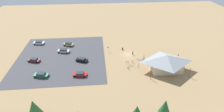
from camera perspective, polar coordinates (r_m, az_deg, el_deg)
name	(u,v)px	position (r m, az deg, el deg)	size (l,w,h in m)	color
ground	(129,55)	(71.27, 5.26, 0.46)	(160.00, 160.00, 0.00)	#9E7F56
parking_lot_asphalt	(61,57)	(71.82, -15.65, -0.37)	(32.94, 35.41, 0.05)	#424247
bike_pavilion	(166,61)	(63.18, 16.63, -1.63)	(13.10, 9.81, 5.57)	beige
trash_bin	(123,49)	(74.42, 3.32, 2.31)	(0.60, 0.60, 0.90)	brown
lot_sign	(108,48)	(72.50, -1.24, 2.41)	(0.56, 0.08, 2.20)	#99999E
pine_east	(137,112)	(42.85, 7.80, -17.00)	(2.92, 2.92, 5.82)	brown
pine_far_west	(34,110)	(44.99, -23.18, -15.20)	(3.97, 3.97, 7.57)	brown
pine_midwest	(165,107)	(45.59, 16.30, -15.03)	(2.80, 2.80, 5.77)	brown
bicycle_red_edge_south	(138,65)	(64.25, 8.28, -2.97)	(0.62, 1.73, 0.89)	black
bicycle_yellow_yard_right	(133,62)	(65.88, 6.57, -1.92)	(0.60, 1.76, 0.90)	black
bicycle_white_lone_west	(142,62)	(66.60, 9.28, -1.80)	(0.85, 1.45, 0.83)	black
bicycle_green_lone_east	(127,62)	(65.76, 4.79, -1.93)	(1.45, 0.94, 0.80)	black
bicycle_black_trailside	(128,68)	(62.49, 5.17, -3.81)	(0.64, 1.72, 0.88)	black
bicycle_blue_by_bin	(139,60)	(67.68, 8.40, -1.12)	(1.63, 0.71, 0.86)	black
bicycle_orange_near_porch	(144,59)	(68.34, 9.90, -0.97)	(1.58, 0.54, 0.81)	black
bicycle_purple_yard_center	(131,66)	(63.78, 5.89, -3.08)	(1.73, 0.48, 0.86)	black
car_tan_by_curb	(68,44)	(79.51, -13.53, 3.65)	(4.62, 3.14, 1.46)	tan
car_silver_mid_lot	(63,51)	(74.67, -15.01, 1.63)	(4.90, 2.68, 1.47)	#BCBCC1
car_red_near_entry	(80,74)	(59.75, -10.05, -5.61)	(4.50, 2.26, 1.34)	red
car_maroon_far_end	(34,60)	(71.98, -23.33, -1.16)	(4.65, 2.86, 1.34)	maroon
car_green_inner_stall	(41,75)	(62.79, -21.38, -5.50)	(4.86, 2.71, 1.42)	#1E6B3D
car_black_back_corner	(82,60)	(67.17, -9.48, -1.15)	(4.59, 3.18, 1.38)	black
car_white_second_row	(39,43)	(84.77, -21.98, 3.92)	(4.62, 2.25, 1.40)	white
visitor_by_pavilion	(133,53)	(71.00, 6.55, 1.09)	(0.40, 0.37, 1.72)	#2D3347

